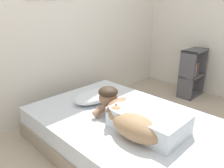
{
  "coord_description": "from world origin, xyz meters",
  "views": [
    {
      "loc": [
        -1.43,
        -1.05,
        1.39
      ],
      "look_at": [
        0.11,
        0.49,
        0.6
      ],
      "focal_mm": 35.07,
      "sensor_mm": 36.0,
      "label": 1
    }
  ],
  "objects": [
    {
      "name": "bookshelf",
      "position": [
        1.78,
        0.38,
        0.38
      ],
      "size": [
        0.45,
        0.24,
        0.75
      ],
      "color": "#4C4C51",
      "rests_on": "ground"
    },
    {
      "name": "coffee_cup",
      "position": [
        0.07,
        0.64,
        0.39
      ],
      "size": [
        0.12,
        0.09,
        0.07
      ],
      "color": "teal",
      "rests_on": "bed"
    },
    {
      "name": "pillow",
      "position": [
        0.06,
        0.72,
        0.4
      ],
      "size": [
        0.52,
        0.32,
        0.11
      ],
      "primitive_type": "ellipsoid",
      "color": "silver",
      "rests_on": "bed"
    },
    {
      "name": "side_wall_right",
      "position": [
        2.15,
        0.2,
        1.25
      ],
      "size": [
        0.1,
        5.78,
        2.5
      ],
      "primitive_type": "cube",
      "color": "silver",
      "rests_on": "ground"
    },
    {
      "name": "back_wall",
      "position": [
        -0.0,
        1.44,
        1.25
      ],
      "size": [
        4.2,
        0.12,
        2.5
      ],
      "color": "silver",
      "rests_on": "ground"
    },
    {
      "name": "ground_plane",
      "position": [
        0.0,
        0.0,
        0.0
      ],
      "size": [
        12.39,
        12.39,
        0.0
      ],
      "primitive_type": "plane",
      "color": "tan"
    },
    {
      "name": "bed",
      "position": [
        0.01,
        0.19,
        0.17
      ],
      "size": [
        1.33,
        2.03,
        0.35
      ],
      "color": "gray",
      "rests_on": "ground"
    },
    {
      "name": "dog",
      "position": [
        -0.19,
        -0.06,
        0.45
      ],
      "size": [
        0.26,
        0.57,
        0.21
      ],
      "color": "#9E7A56",
      "rests_on": "bed"
    },
    {
      "name": "cell_phone",
      "position": [
        0.14,
        0.05,
        0.35
      ],
      "size": [
        0.07,
        0.14,
        0.01
      ],
      "primitive_type": "cube",
      "color": "black",
      "rests_on": "bed"
    },
    {
      "name": "person_lying",
      "position": [
        -0.02,
        0.06,
        0.45
      ],
      "size": [
        0.43,
        0.92,
        0.27
      ],
      "color": "silver",
      "rests_on": "bed"
    }
  ]
}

